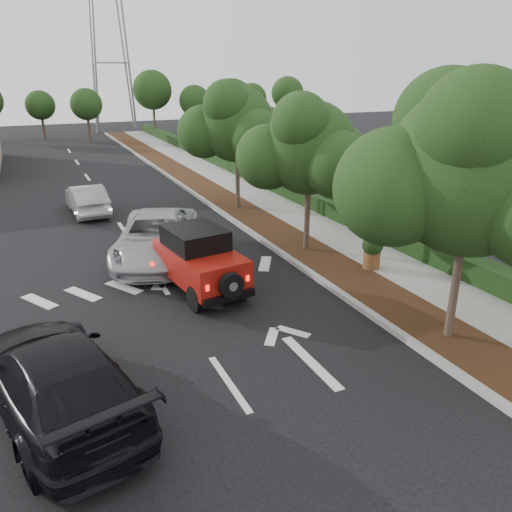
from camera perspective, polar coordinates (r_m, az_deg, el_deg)
ground at (r=10.94m, az=-3.07°, el=-14.32°), size 120.00×120.00×0.00m
curb at (r=22.70m, az=-3.44°, el=4.64°), size 0.20×70.00×0.15m
planting_strip at (r=23.06m, az=-1.12°, el=4.90°), size 1.80×70.00×0.12m
sidewalk at (r=23.85m, az=3.09°, el=5.40°), size 2.00×70.00×0.12m
hedge at (r=24.43m, az=6.04°, el=6.50°), size 0.80×70.00×0.80m
transmission_tower at (r=57.49m, az=-15.58°, el=13.48°), size 7.00×4.00×28.00m
street_tree_near at (r=13.37m, az=20.99°, el=-8.84°), size 3.80×3.80×5.92m
street_tree_mid at (r=18.40m, az=5.71°, el=0.52°), size 3.20×3.20×5.32m
street_tree_far at (r=23.97m, az=-2.07°, el=5.34°), size 3.40×3.40×5.62m
red_jeep at (r=14.97m, az=-6.73°, el=-0.32°), size 2.08×3.84×1.90m
silver_suv_ahead at (r=17.69m, az=-11.21°, el=2.13°), size 4.49×6.30×1.59m
black_suv_oncoming at (r=10.42m, az=-21.86°, el=-12.73°), size 3.41×5.79×1.58m
silver_sedan_oncoming at (r=24.41m, az=-18.76°, el=6.16°), size 1.64×4.14×1.34m
terracotta_planter at (r=16.68m, az=13.17°, el=0.88°), size 0.69×0.69×1.20m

